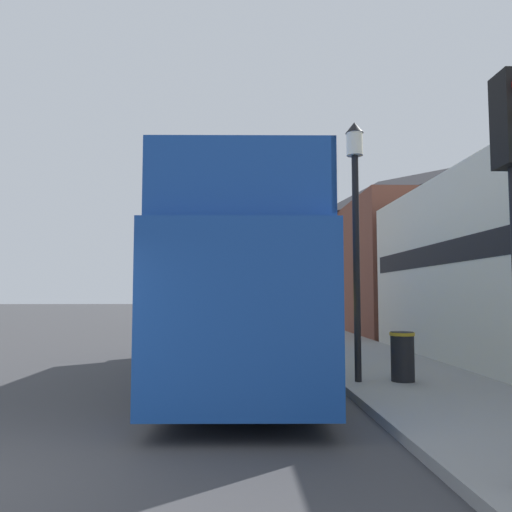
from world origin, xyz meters
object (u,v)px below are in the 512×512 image
parked_car_ahead_of_bus (259,324)px  litter_bin (402,355)px  lamp_post_second (304,258)px  lamp_post_nearest (356,202)px  tour_bus (245,296)px

parked_car_ahead_of_bus → litter_bin: bearing=-76.9°
litter_bin → lamp_post_second: bearing=93.1°
lamp_post_nearest → litter_bin: size_ratio=5.40×
lamp_post_second → lamp_post_nearest: bearing=-92.0°
lamp_post_nearest → litter_bin: lamp_post_nearest is taller
tour_bus → lamp_post_second: lamp_post_second is taller
litter_bin → parked_car_ahead_of_bus: bearing=104.3°
tour_bus → lamp_post_nearest: size_ratio=1.98×
tour_bus → parked_car_ahead_of_bus: (0.70, 7.51, -1.06)m
lamp_post_nearest → lamp_post_second: size_ratio=1.15×
tour_bus → parked_car_ahead_of_bus: 7.62m
lamp_post_nearest → litter_bin: bearing=-0.0°
lamp_post_second → litter_bin: lamp_post_second is taller
tour_bus → lamp_post_second: 8.71m
lamp_post_second → litter_bin: (0.52, -9.70, -2.56)m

